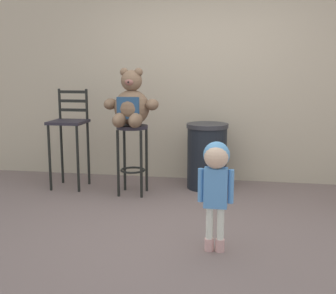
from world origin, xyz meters
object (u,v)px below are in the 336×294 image
child_walking (216,173)px  bar_chair_empty (69,129)px  bar_stool_with_teddy (132,146)px  teddy_bear (131,105)px  trash_bin (207,156)px

child_walking → bar_chair_empty: bar_chair_empty is taller
bar_stool_with_teddy → child_walking: child_walking is taller
bar_stool_with_teddy → child_walking: 1.82m
child_walking → bar_chair_empty: size_ratio=0.74×
teddy_bear → bar_chair_empty: (-0.84, 0.20, -0.32)m
teddy_bear → bar_chair_empty: size_ratio=0.54×
teddy_bear → trash_bin: (0.83, 0.44, -0.65)m
child_walking → trash_bin: child_walking is taller
bar_stool_with_teddy → teddy_bear: teddy_bear is taller
trash_bin → bar_stool_with_teddy: bearing=-153.8°
bar_stool_with_teddy → bar_chair_empty: (-0.84, 0.17, 0.16)m
child_walking → bar_chair_empty: 2.51m
teddy_bear → bar_chair_empty: bearing=166.4°
bar_stool_with_teddy → bar_chair_empty: bar_chair_empty is taller
bar_stool_with_teddy → child_walking: bearing=-54.1°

